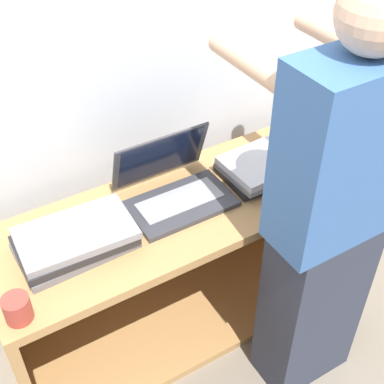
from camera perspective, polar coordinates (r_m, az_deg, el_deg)
name	(u,v)px	position (r m, az deg, el deg)	size (l,w,h in m)	color
ground_plane	(214,360)	(2.28, 2.41, -17.51)	(12.00, 12.00, 0.00)	#756B5B
wall_back	(126,23)	(1.90, -7.07, 17.42)	(8.00, 0.05, 2.40)	silver
cart	(174,256)	(2.19, -1.92, -6.86)	(1.43, 0.51, 0.65)	#A87A47
laptop_open	(174,188)	(1.93, -1.93, 0.44)	(0.37, 0.30, 0.23)	#333338
laptop_stack_left	(75,240)	(1.78, -12.33, -4.99)	(0.39, 0.24, 0.08)	slate
laptop_stack_right	(270,163)	(2.08, 8.36, 3.05)	(0.38, 0.25, 0.08)	#232326
person	(328,223)	(1.74, 14.29, -3.17)	(0.40, 0.52, 1.54)	#2D3342
mug	(17,309)	(1.64, -18.13, -11.74)	(0.08, 0.08, 0.08)	#9E382D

